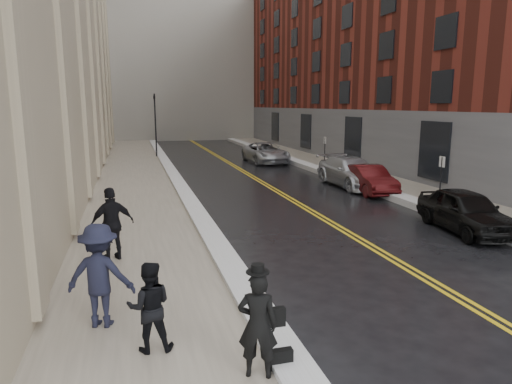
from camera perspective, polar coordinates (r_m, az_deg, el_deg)
ground at (r=10.30m, az=12.93°, el=-14.37°), size 160.00×160.00×0.00m
sidewalk_left at (r=24.53m, az=-14.92°, el=0.49°), size 4.00×64.00×0.15m
sidewalk_right at (r=28.02m, az=13.86°, el=1.80°), size 3.00×64.00×0.15m
lane_stripe_a at (r=25.50m, az=0.73°, el=1.08°), size 0.12×64.00×0.01m
lane_stripe_b at (r=25.57m, az=1.24°, el=1.11°), size 0.12×64.00×0.01m
snow_ridge_left at (r=24.63m, az=-9.57°, el=0.88°), size 0.70×60.80×0.26m
snow_ridge_right at (r=27.16m, az=10.45°, el=1.82°), size 0.85×60.80×0.30m
building_right at (r=38.45m, az=20.85°, el=17.16°), size 14.00×50.00×18.00m
traffic_signal at (r=38.23m, az=-12.48°, el=8.75°), size 0.18×0.15×5.20m
parking_sign_near at (r=20.61m, az=22.11°, el=1.74°), size 0.06×0.35×2.23m
parking_sign_far at (r=30.93m, az=8.59°, el=5.22°), size 0.06×0.35×2.23m
car_black at (r=17.34m, az=24.74°, el=-2.14°), size 2.27×4.50×1.47m
car_maroon at (r=23.41m, az=13.95°, el=1.57°), size 1.82×4.27×1.37m
car_silver_near at (r=25.07m, az=11.83°, el=2.48°), size 2.27×5.39×1.55m
car_silver_far at (r=34.60m, az=1.19°, el=4.93°), size 2.72×5.52×1.51m
pedestrian_main at (r=7.32m, az=0.21°, el=-16.27°), size 0.73×0.60×1.71m
pedestrian_a at (r=8.23m, az=-13.16°, el=-13.78°), size 0.82×0.66×1.60m
pedestrian_b at (r=9.28m, az=-18.93°, el=-9.83°), size 1.46×1.10×2.01m
pedestrian_c at (r=13.00m, az=-17.54°, el=-3.83°), size 1.27×0.81×2.01m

